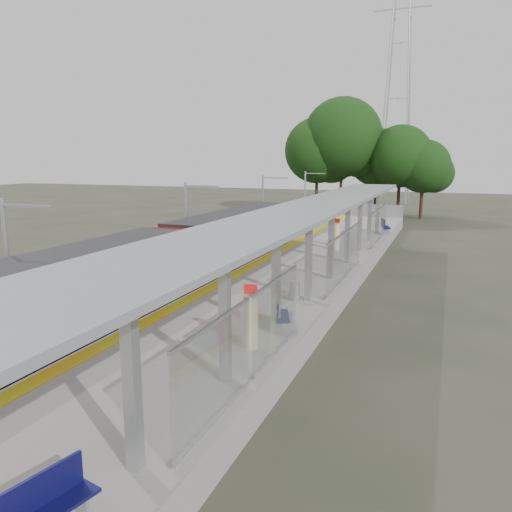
{
  "coord_description": "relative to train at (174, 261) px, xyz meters",
  "views": [
    {
      "loc": [
        7.1,
        -4.97,
        6.67
      ],
      "look_at": [
        -0.93,
        15.74,
        2.3
      ],
      "focal_mm": 35.0,
      "sensor_mm": 36.0,
      "label": 1
    }
  ],
  "objects": [
    {
      "name": "bench_near",
      "position": [
        6.24,
        -14.39,
        -0.51
      ],
      "size": [
        0.79,
        1.56,
        1.03
      ],
      "rotation": [
        0.0,
        0.0,
        -0.23
      ],
      "color": "#0F0F4C",
      "rests_on": "platform"
    },
    {
      "name": "train",
      "position": [
        0.0,
        0.0,
        0.0
      ],
      "size": [
        2.74,
        27.6,
        3.62
      ],
      "color": "black",
      "rests_on": "ground"
    },
    {
      "name": "bench_mid",
      "position": [
        6.51,
        -4.09,
        -0.53
      ],
      "size": [
        0.95,
        1.52,
        1.0
      ],
      "rotation": [
        0.0,
        0.0,
        0.37
      ],
      "color": "#0F0F4C",
      "rests_on": "platform"
    },
    {
      "name": "tactile_strip",
      "position": [
        1.95,
        5.52,
        -1.04
      ],
      "size": [
        0.6,
        50.0,
        0.02
      ],
      "primitive_type": "cube",
      "color": "gold",
      "rests_on": "platform"
    },
    {
      "name": "litter_bin",
      "position": [
        6.03,
        -0.75,
        -0.65
      ],
      "size": [
        0.44,
        0.44,
        0.81
      ],
      "primitive_type": "cylinder",
      "rotation": [
        0.0,
        0.0,
        0.12
      ],
      "color": "#9EA0A5",
      "rests_on": "platform"
    },
    {
      "name": "catenary_masts",
      "position": [
        -1.72,
        4.52,
        0.86
      ],
      "size": [
        2.08,
        48.16,
        5.4
      ],
      "color": "#9EA0A5",
      "rests_on": "ground"
    },
    {
      "name": "platform",
      "position": [
        4.5,
        5.52,
        -1.55
      ],
      "size": [
        6.0,
        50.0,
        1.0
      ],
      "primitive_type": "cube",
      "color": "gray",
      "rests_on": "ground"
    },
    {
      "name": "trackbed",
      "position": [
        -0.0,
        5.52,
        -1.93
      ],
      "size": [
        3.0,
        70.0,
        0.24
      ],
      "primitive_type": "cube",
      "color": "#59544C",
      "rests_on": "ground"
    },
    {
      "name": "canopy",
      "position": [
        6.11,
        1.7,
        2.15
      ],
      "size": [
        3.27,
        38.0,
        3.66
      ],
      "color": "#9EA0A5",
      "rests_on": "platform"
    },
    {
      "name": "end_fence",
      "position": [
        4.5,
        30.47,
        -0.45
      ],
      "size": [
        6.0,
        0.1,
        1.2
      ],
      "primitive_type": "cube",
      "color": "#9EA0A5",
      "rests_on": "platform"
    },
    {
      "name": "pylon",
      "position": [
        3.5,
        58.52,
        16.95
      ],
      "size": [
        8.0,
        4.0,
        38.0
      ],
      "primitive_type": null,
      "color": "#9EA0A5",
      "rests_on": "ground"
    },
    {
      "name": "bench_far",
      "position": [
        7.1,
        19.28,
        -0.45
      ],
      "size": [
        0.94,
        1.74,
        1.14
      ],
      "rotation": [
        0.0,
        0.0,
        0.27
      ],
      "color": "#0F0F4C",
      "rests_on": "platform"
    },
    {
      "name": "info_pillar_far",
      "position": [
        5.14,
        11.07,
        -0.19
      ],
      "size": [
        0.45,
        0.45,
        1.99
      ],
      "rotation": [
        0.0,
        0.0,
        -0.16
      ],
      "color": "beige",
      "rests_on": "platform"
    },
    {
      "name": "tree_cluster",
      "position": [
        1.51,
        39.37,
        5.61
      ],
      "size": [
        18.64,
        10.93,
        13.55
      ],
      "color": "#382316",
      "rests_on": "ground"
    },
    {
      "name": "info_pillar_near",
      "position": [
        6.26,
        -6.14,
        -0.19
      ],
      "size": [
        0.45,
        0.45,
        1.99
      ],
      "rotation": [
        0.0,
        0.0,
        0.21
      ],
      "color": "beige",
      "rests_on": "platform"
    }
  ]
}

